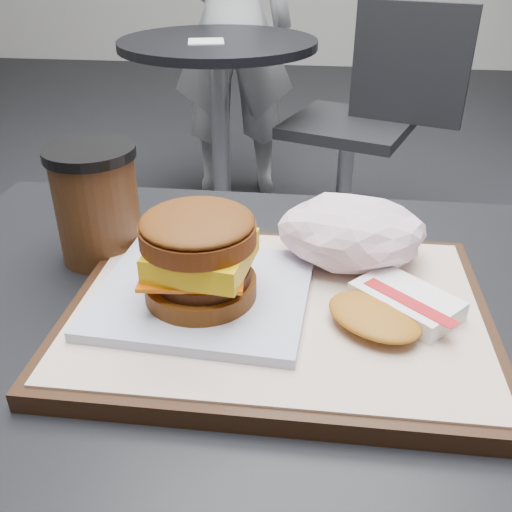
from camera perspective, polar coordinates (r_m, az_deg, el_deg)
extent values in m
cube|color=black|center=(0.54, 2.00, -8.77)|extent=(0.80, 0.60, 0.04)
cube|color=black|center=(0.53, 2.19, -5.68)|extent=(0.38, 0.28, 0.02)
cube|color=beige|center=(0.52, 2.21, -4.79)|extent=(0.36, 0.26, 0.00)
cube|color=silver|center=(0.53, -5.25, -3.71)|extent=(0.20, 0.18, 0.01)
cylinder|color=#65330E|center=(0.51, -5.54, -3.07)|extent=(0.11, 0.11, 0.02)
cylinder|color=#371508|center=(0.50, -5.40, -1.75)|extent=(0.09, 0.09, 0.01)
cube|color=#D65607|center=(0.50, -6.06, -0.88)|extent=(0.09, 0.09, 0.00)
cube|color=yellow|center=(0.49, -5.44, 0.11)|extent=(0.09, 0.09, 0.02)
cylinder|color=#6B2F0F|center=(0.49, -5.85, 2.24)|extent=(0.11, 0.11, 0.02)
ellipsoid|color=#69350F|center=(0.48, -5.92, 3.45)|extent=(0.10, 0.10, 0.02)
cube|color=white|center=(0.53, 14.77, -4.39)|extent=(0.10, 0.10, 0.02)
cube|color=red|center=(0.51, 15.09, -4.46)|extent=(0.08, 0.07, 0.00)
ellipsoid|color=#BC751E|center=(0.50, 11.74, -5.89)|extent=(0.11, 0.10, 0.01)
cylinder|color=#3E200F|center=(0.63, -15.62, 5.01)|extent=(0.09, 0.09, 0.13)
cylinder|color=black|center=(0.61, -16.36, 9.94)|extent=(0.09, 0.09, 0.01)
cylinder|color=black|center=(2.36, -3.25, 2.84)|extent=(0.44, 0.44, 0.02)
cylinder|color=#A5A5AA|center=(2.22, -3.52, 11.13)|extent=(0.07, 0.07, 0.70)
cylinder|color=black|center=(2.13, -3.84, 20.44)|extent=(0.70, 0.70, 0.03)
cube|color=white|center=(2.07, -5.03, 20.60)|extent=(0.14, 0.14, 0.00)
cylinder|color=#ACACB1|center=(2.24, 8.77, 6.88)|extent=(0.06, 0.06, 0.44)
cube|color=black|center=(2.16, 9.27, 12.74)|extent=(0.54, 0.54, 0.04)
cube|color=black|center=(2.12, 15.15, 17.99)|extent=(0.39, 0.16, 0.40)
imported|color=silver|center=(2.57, -2.43, 21.93)|extent=(0.58, 0.44, 1.45)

